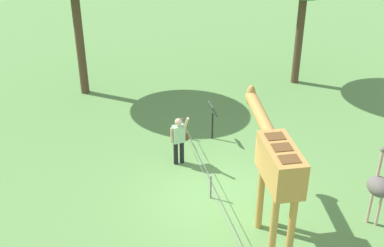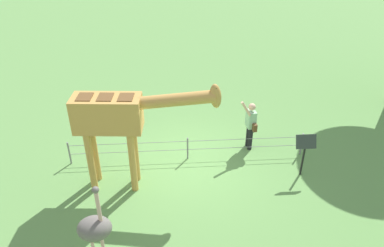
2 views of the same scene
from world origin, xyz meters
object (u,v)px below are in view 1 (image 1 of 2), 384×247
giraffe (276,162)px  ostrich (379,187)px  visitor (179,138)px  info_sign (213,114)px

giraffe → ostrich: (-0.34, -2.73, -0.95)m
visitor → ostrich: bearing=-133.7°
visitor → ostrich: size_ratio=0.79×
visitor → ostrich: 5.87m
visitor → info_sign: bearing=-49.3°
giraffe → ostrich: size_ratio=1.65×
giraffe → visitor: (3.71, 1.52, -1.22)m
giraffe → info_sign: (4.94, 0.09, -1.18)m
visitor → info_sign: 1.89m
ostrich → info_sign: 5.99m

